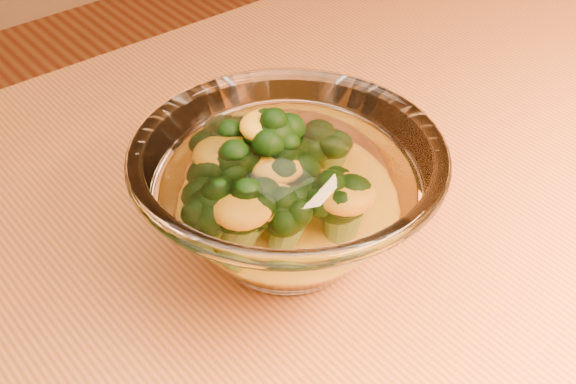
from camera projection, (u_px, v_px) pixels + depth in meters
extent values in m
cube|color=#BA6937|center=(408.00, 279.00, 0.58)|extent=(1.20, 0.80, 0.04)
cylinder|color=brown|center=(474.00, 178.00, 1.28)|extent=(0.06, 0.06, 0.71)
ellipsoid|color=white|center=(288.00, 242.00, 0.57)|extent=(0.09, 0.09, 0.02)
torus|color=white|center=(288.00, 155.00, 0.52)|extent=(0.21, 0.21, 0.01)
ellipsoid|color=#FFB115|center=(288.00, 219.00, 0.56)|extent=(0.11, 0.11, 0.03)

